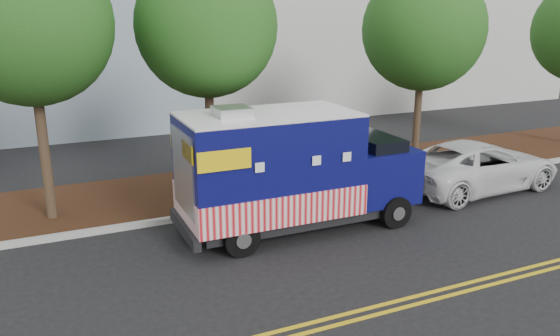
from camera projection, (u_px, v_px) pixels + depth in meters
name	position (u px, v px, depth m)	size (l,w,h in m)	color
ground	(270.00, 227.00, 14.20)	(120.00, 120.00, 0.00)	black
curb	(251.00, 207.00, 15.40)	(120.00, 0.18, 0.15)	#9E9E99
mulch_strip	(227.00, 186.00, 17.24)	(120.00, 4.00, 0.15)	#32190E
centerline_near	(363.00, 310.00, 10.30)	(120.00, 0.10, 0.01)	gold
centerline_far	(370.00, 316.00, 10.08)	(120.00, 0.10, 0.01)	gold
tree_a	(28.00, 23.00, 13.10)	(4.04, 4.04, 7.18)	#38281C
tree_b	(207.00, 27.00, 15.11)	(3.97, 3.97, 7.00)	#38281C
tree_c	(423.00, 30.00, 18.83)	(4.23, 4.23, 6.91)	#38281C
sign_post	(179.00, 176.00, 14.45)	(0.06, 0.06, 2.40)	#473828
food_truck	(288.00, 174.00, 13.71)	(6.25, 2.43, 3.28)	black
white_car	(477.00, 165.00, 17.07)	(2.52, 5.46, 1.52)	silver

